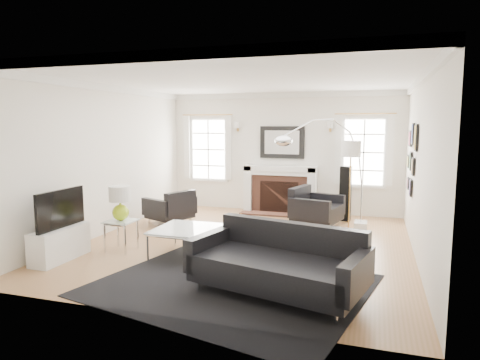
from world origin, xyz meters
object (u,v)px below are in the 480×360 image
(coffee_table, at_px, (188,230))
(armchair_right, at_px, (314,209))
(gourd_lamp, at_px, (120,201))
(arc_floor_lamp, at_px, (325,171))
(sofa, at_px, (279,264))
(armchair_left, at_px, (172,208))
(fireplace, at_px, (280,190))

(coffee_table, bearing_deg, armchair_right, 57.87)
(gourd_lamp, xyz_separation_m, arc_floor_lamp, (3.05, 1.96, 0.38))
(gourd_lamp, bearing_deg, sofa, -19.24)
(armchair_left, xyz_separation_m, armchair_right, (2.87, 0.65, 0.04))
(armchair_left, distance_m, gourd_lamp, 2.05)
(fireplace, relative_size, armchair_right, 1.47)
(armchair_left, relative_size, arc_floor_lamp, 0.49)
(armchair_right, bearing_deg, sofa, -88.84)
(coffee_table, relative_size, gourd_lamp, 1.76)
(fireplace, xyz_separation_m, armchair_left, (-1.91, -1.80, -0.21))
(fireplace, bearing_deg, armchair_right, -50.11)
(armchair_left, xyz_separation_m, arc_floor_lamp, (3.13, -0.02, 0.89))
(coffee_table, bearing_deg, arc_floor_lamp, 45.28)
(sofa, relative_size, armchair_right, 1.96)
(armchair_right, bearing_deg, armchair_left, -167.17)
(fireplace, bearing_deg, armchair_left, -136.81)
(sofa, bearing_deg, fireplace, 102.16)
(arc_floor_lamp, bearing_deg, armchair_right, 111.64)
(fireplace, xyz_separation_m, coffee_table, (-0.66, -3.71, -0.13))
(sofa, height_order, armchair_left, sofa)
(fireplace, distance_m, gourd_lamp, 4.21)
(fireplace, distance_m, armchair_left, 2.63)
(coffee_table, xyz_separation_m, arc_floor_lamp, (1.88, 1.90, 0.80))
(armchair_right, distance_m, coffee_table, 3.04)
(sofa, xyz_separation_m, coffee_table, (-1.69, 1.06, 0.04))
(armchair_left, distance_m, arc_floor_lamp, 3.26)
(armchair_right, height_order, arc_floor_lamp, arc_floor_lamp)
(armchair_right, xyz_separation_m, gourd_lamp, (-2.79, -2.63, 0.46))
(coffee_table, distance_m, gourd_lamp, 1.25)
(sofa, xyz_separation_m, gourd_lamp, (-2.86, 1.00, 0.46))
(fireplace, bearing_deg, arc_floor_lamp, -56.05)
(fireplace, relative_size, gourd_lamp, 2.98)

